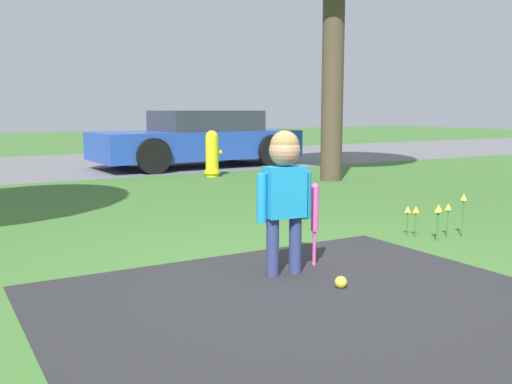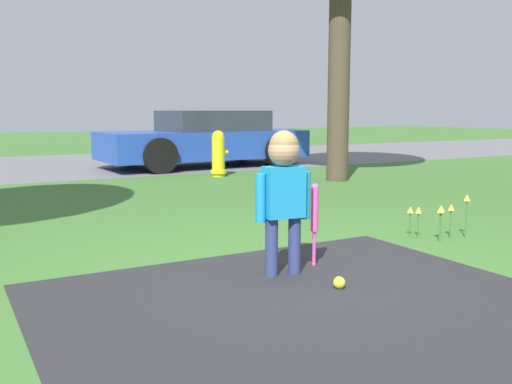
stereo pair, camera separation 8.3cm
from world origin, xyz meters
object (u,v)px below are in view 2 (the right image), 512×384
at_px(baseball_bat, 315,213).
at_px(parked_car, 206,139).
at_px(sports_ball, 339,283).
at_px(fire_hydrant, 218,154).
at_px(child, 284,182).

xyz_separation_m(baseball_bat, parked_car, (2.52, 7.61, 0.16)).
bearing_deg(baseball_bat, sports_ball, -107.54).
bearing_deg(parked_car, fire_hydrant, 70.46).
relative_size(child, fire_hydrant, 1.26).
distance_m(child, parked_car, 8.20).
bearing_deg(child, parked_car, 75.94).
height_order(baseball_bat, fire_hydrant, fire_hydrant).
relative_size(child, baseball_bat, 1.63).
bearing_deg(baseball_bat, fire_hydrant, 71.38).
distance_m(child, baseball_bat, 0.43).
bearing_deg(fire_hydrant, child, -111.21).
xyz_separation_m(baseball_bat, sports_ball, (-0.17, -0.54, -0.37)).
xyz_separation_m(sports_ball, fire_hydrant, (2.12, 6.31, 0.36)).
height_order(child, fire_hydrant, child).
bearing_deg(child, baseball_bat, 19.66).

